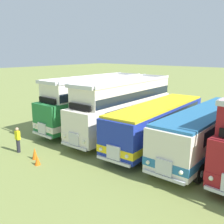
{
  "coord_description": "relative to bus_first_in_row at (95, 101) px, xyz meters",
  "views": [
    {
      "loc": [
        5.52,
        -16.05,
        6.58
      ],
      "look_at": [
        -7.55,
        -0.37,
        1.82
      ],
      "focal_mm": 41.45,
      "sensor_mm": 36.0,
      "label": 1
    }
  ],
  "objects": [
    {
      "name": "cone_far_end",
      "position": [
        2.97,
        -8.15,
        -2.08
      ],
      "size": [
        0.36,
        0.36,
        0.57
      ],
      "primitive_type": "cone",
      "color": "orange",
      "rests_on": "ground"
    },
    {
      "name": "bus_fourth_in_row",
      "position": [
        10.03,
        -0.14,
        -0.6
      ],
      "size": [
        2.63,
        11.18,
        2.99
      ],
      "color": "silver",
      "rests_on": "ground"
    },
    {
      "name": "bus_second_in_row",
      "position": [
        3.34,
        -0.09,
        0.0
      ],
      "size": [
        2.87,
        11.14,
        4.52
      ],
      "color": "silver",
      "rests_on": "ground"
    },
    {
      "name": "bus_first_in_row",
      "position": [
        0.0,
        0.0,
        0.0
      ],
      "size": [
        2.74,
        11.08,
        4.52
      ],
      "color": "#237538",
      "rests_on": "ground"
    },
    {
      "name": "marshal_person",
      "position": [
        0.29,
        -7.78,
        -1.47
      ],
      "size": [
        0.36,
        0.24,
        1.73
      ],
      "color": "#23232D",
      "rests_on": "ground"
    },
    {
      "name": "bus_third_in_row",
      "position": [
        6.68,
        -0.51,
        -0.61
      ],
      "size": [
        3.07,
        10.82,
        2.99
      ],
      "color": "#1E339E",
      "rests_on": "ground"
    },
    {
      "name": "cone_mid_row",
      "position": [
        2.11,
        -7.74,
        -1.99
      ],
      "size": [
        0.36,
        0.36,
        0.74
      ],
      "primitive_type": "cone",
      "color": "orange",
      "rests_on": "ground"
    },
    {
      "name": "ground_plane",
      "position": [
        10.03,
        -0.25,
        -2.36
      ],
      "size": [
        200.0,
        200.0,
        0.0
      ],
      "primitive_type": "plane",
      "color": "olive"
    }
  ]
}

